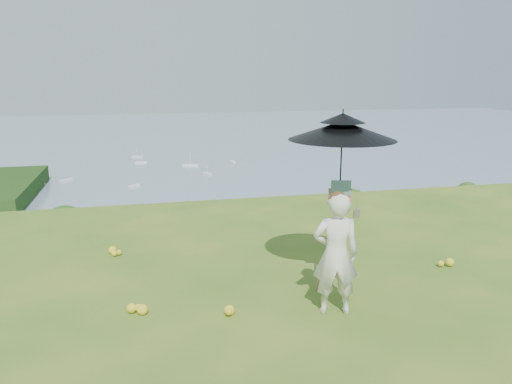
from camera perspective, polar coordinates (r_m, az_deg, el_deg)
name	(u,v)px	position (r m, az deg, el deg)	size (l,w,h in m)	color
ground	(407,355)	(5.80, 16.91, -17.35)	(14.00, 14.00, 0.00)	#39691E
shoreline_tier	(166,307)	(88.34, -10.22, -12.80)	(170.00, 28.00, 8.00)	#70695A
bay_water	(147,150)	(247.04, -12.30, 4.67)	(700.00, 700.00, 0.00)	slate
slope_trees	(182,291)	(43.23, -8.51, -11.08)	(110.00, 50.00, 6.00)	#275419
harbor_town	(165,271)	(85.67, -10.41, -8.90)	(110.00, 22.00, 5.00)	silver
moored_boats	(113,187)	(169.54, -16.04, 0.58)	(140.00, 140.00, 0.70)	silver
wildflowers	(396,338)	(5.95, 15.72, -15.72)	(10.00, 10.50, 0.12)	yellow
painter	(336,254)	(6.17, 9.09, -7.04)	(0.56, 0.37, 1.54)	silver
field_easel	(338,237)	(6.74, 9.39, -5.11)	(0.60, 0.60, 1.57)	#AE6D49
sun_umbrella	(341,155)	(6.50, 9.72, 4.15)	(1.38, 1.38, 1.18)	black
painter_cap	(338,196)	(5.95, 9.35, -0.47)	(0.20, 0.24, 0.10)	#BD6873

